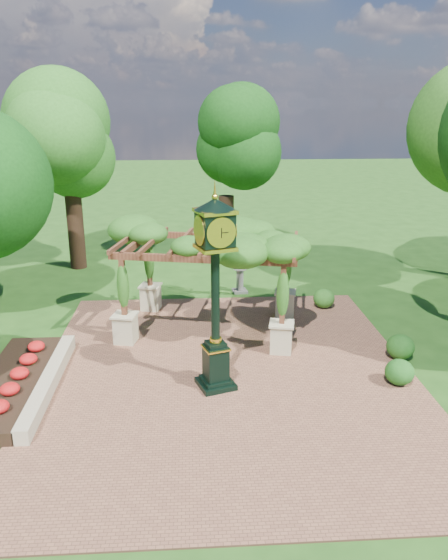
{
  "coord_description": "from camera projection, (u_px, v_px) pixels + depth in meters",
  "views": [
    {
      "loc": [
        -0.93,
        -12.15,
        6.96
      ],
      "look_at": [
        0.0,
        2.5,
        2.2
      ],
      "focal_mm": 35.0,
      "sensor_mm": 36.0,
      "label": 1
    }
  ],
  "objects": [
    {
      "name": "pedestal_clock",
      "position": [
        215.0,
        278.0,
        13.12
      ],
      "size": [
        1.23,
        1.23,
        4.95
      ],
      "rotation": [
        0.0,
        0.0,
        0.32
      ],
      "color": "black",
      "rests_on": "brick_plaza"
    },
    {
      "name": "ground",
      "position": [
        230.0,
        393.0,
        13.74
      ],
      "size": [
        120.0,
        120.0,
        0.0
      ],
      "primitive_type": "plane",
      "color": "#1E4714",
      "rests_on": "ground"
    },
    {
      "name": "tree_north",
      "position": [
        226.0,
        144.0,
        23.91
      ],
      "size": [
        3.81,
        3.81,
        7.71
      ],
      "color": "#331F14",
      "rests_on": "ground"
    },
    {
      "name": "brick_plaza",
      "position": [
        228.0,
        374.0,
        14.68
      ],
      "size": [
        10.0,
        12.0,
        0.04
      ],
      "primitive_type": "cube",
      "color": "brown",
      "rests_on": "ground"
    },
    {
      "name": "pergola",
      "position": [
        209.0,
        245.0,
        16.79
      ],
      "size": [
        6.03,
        4.46,
        3.43
      ],
      "rotation": [
        0.0,
        0.0,
        -0.21
      ],
      "color": "beige",
      "rests_on": "brick_plaza"
    },
    {
      "name": "border_wall",
      "position": [
        49.0,
        382.0,
        13.88
      ],
      "size": [
        0.35,
        5.0,
        0.4
      ],
      "primitive_type": "cube",
      "color": "#C6B793",
      "rests_on": "ground"
    },
    {
      "name": "tree_west_far",
      "position": [
        67.0,
        132.0,
        22.52
      ],
      "size": [
        4.12,
        4.12,
        8.53
      ],
      "color": "black",
      "rests_on": "ground"
    },
    {
      "name": "flower_bed",
      "position": [
        13.0,
        384.0,
        13.83
      ],
      "size": [
        1.5,
        5.0,
        0.36
      ],
      "primitive_type": "cube",
      "color": "red",
      "rests_on": "ground"
    },
    {
      "name": "shrub_front",
      "position": [
        400.0,
        372.0,
        14.03
      ],
      "size": [
        0.75,
        0.75,
        0.67
      ],
      "primitive_type": "ellipsoid",
      "rotation": [
        0.0,
        0.0,
        0.01
      ],
      "color": "#1B5117",
      "rests_on": "brick_plaza"
    },
    {
      "name": "shrub_mid",
      "position": [
        400.0,
        347.0,
        15.45
      ],
      "size": [
        1.03,
        1.03,
        0.71
      ],
      "primitive_type": "ellipsoid",
      "rotation": [
        0.0,
        0.0,
        -0.4
      ],
      "color": "#1C4C15",
      "rests_on": "brick_plaza"
    },
    {
      "name": "shrub_back",
      "position": [
        324.0,
        298.0,
        19.33
      ],
      "size": [
        0.82,
        0.82,
        0.68
      ],
      "primitive_type": "ellipsoid",
      "rotation": [
        0.0,
        0.0,
        -0.1
      ],
      "color": "#2C661D",
      "rests_on": "brick_plaza"
    },
    {
      "name": "sundial",
      "position": [
        240.0,
        282.0,
        20.99
      ],
      "size": [
        0.6,
        0.6,
        0.97
      ],
      "rotation": [
        0.0,
        0.0,
        0.12
      ],
      "color": "gray",
      "rests_on": "ground"
    }
  ]
}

